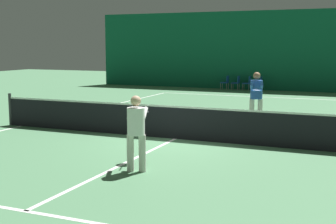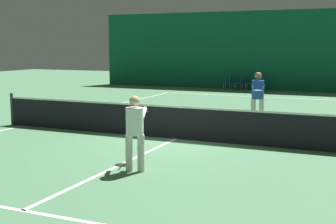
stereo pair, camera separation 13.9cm
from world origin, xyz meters
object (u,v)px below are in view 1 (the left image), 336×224
Objects in this scene: tennis_net at (175,121)px; player_near at (136,127)px; player_far at (256,94)px; courtside_chair_2 at (248,82)px; courtside_chair_3 at (259,83)px; courtside_chair_0 at (226,81)px; courtside_chair_1 at (237,82)px.

player_near is at bearing -81.15° from tennis_net.
courtside_chair_2 is at bearing -177.82° from player_far.
player_near is at bearing 4.31° from courtside_chair_3.
tennis_net is 14.29× the size of courtside_chair_0.
courtside_chair_0 and courtside_chair_1 have the same top height.
player_far is 2.10× the size of courtside_chair_3.
courtside_chair_1 is 1.00× the size of courtside_chair_3.
courtside_chair_2 is (-2.08, 18.67, -0.46)m from player_near.
tennis_net is 14.29× the size of courtside_chair_2.
courtside_chair_1 is at bearing 90.00° from courtside_chair_0.
player_near is 1.93× the size of courtside_chair_2.
player_near is 0.92× the size of player_far.
tennis_net reaches higher than courtside_chair_1.
player_far is at bearing 11.62° from courtside_chair_3.
player_near reaches higher than tennis_net.
player_near is 18.73m from courtside_chair_3.
courtside_chair_3 is at bearing 93.24° from tennis_net.
player_near is 18.99m from courtside_chair_0.
player_near is 1.93× the size of courtside_chair_3.
tennis_net reaches higher than courtside_chair_2.
tennis_net is 15.18m from courtside_chair_3.
courtside_chair_1 is at bearing -10.59° from player_near.
courtside_chair_0 and courtside_chair_2 have the same top height.
courtside_chair_3 is at bearing 90.00° from courtside_chair_2.
player_far is at bearing 14.73° from courtside_chair_2.
player_far is at bearing -27.29° from player_near.
courtside_chair_3 is (-0.86, 15.16, -0.03)m from tennis_net.
courtside_chair_2 is at bearing -12.63° from player_near.
courtside_chair_0 is (-3.43, 18.67, -0.46)m from player_near.
courtside_chair_0 is at bearing -90.00° from courtside_chair_1.
courtside_chair_0 is 0.67m from courtside_chair_1.
player_near is 18.79m from courtside_chair_2.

